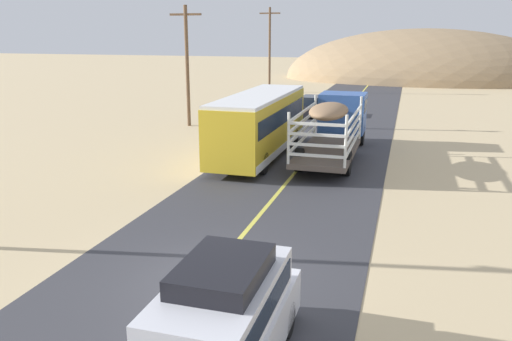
{
  "coord_description": "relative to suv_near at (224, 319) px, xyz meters",
  "views": [
    {
      "loc": [
        4.68,
        -11.3,
        6.23
      ],
      "look_at": [
        0.0,
        4.48,
        1.76
      ],
      "focal_mm": 35.81,
      "sensor_mm": 36.0,
      "label": 1
    }
  ],
  "objects": [
    {
      "name": "road_surface",
      "position": [
        -1.75,
        3.49,
        -1.14
      ],
      "size": [
        8.0,
        120.0,
        0.02
      ],
      "primitive_type": "cube",
      "color": "#38383D",
      "rests_on": "ground"
    },
    {
      "name": "suv_near",
      "position": [
        0.0,
        0.0,
        0.0
      ],
      "size": [
        1.9,
        4.62,
        2.29
      ],
      "color": "silver",
      "rests_on": "road_surface"
    },
    {
      "name": "power_pole_mid",
      "position": [
        -11.37,
        24.22,
        3.12
      ],
      "size": [
        2.2,
        0.24,
        7.95
      ],
      "color": "brown",
      "rests_on": "ground"
    },
    {
      "name": "car_far",
      "position": [
        -4.07,
        31.07,
        -0.46
      ],
      "size": [
        1.8,
        4.4,
        1.46
      ],
      "color": "black",
      "rests_on": "road_surface"
    },
    {
      "name": "livestock_truck",
      "position": [
        -0.53,
        19.02,
        0.64
      ],
      "size": [
        2.53,
        9.7,
        3.02
      ],
      "color": "#3359A5",
      "rests_on": "road_surface"
    },
    {
      "name": "road_centre_line",
      "position": [
        -1.75,
        3.49,
        -1.13
      ],
      "size": [
        0.16,
        117.6,
        0.0
      ],
      "primitive_type": "cube",
      "color": "#D8CC4C",
      "rests_on": "road_surface"
    },
    {
      "name": "power_pole_far",
      "position": [
        -11.37,
        45.49,
        3.51
      ],
      "size": [
        2.2,
        0.24,
        8.73
      ],
      "color": "brown",
      "rests_on": "ground"
    },
    {
      "name": "distant_hill",
      "position": [
        4.74,
        66.49,
        -1.15
      ],
      "size": [
        37.79,
        23.56,
        13.48
      ],
      "primitive_type": "ellipsoid",
      "color": "#997C5A",
      "rests_on": "ground"
    },
    {
      "name": "bus",
      "position": [
        -4.2,
        16.9,
        0.6
      ],
      "size": [
        2.54,
        10.0,
        3.21
      ],
      "color": "gold",
      "rests_on": "road_surface"
    },
    {
      "name": "ground_plane",
      "position": [
        -1.75,
        3.49,
        -1.15
      ],
      "size": [
        240.0,
        240.0,
        0.0
      ],
      "primitive_type": "plane",
      "color": "#CCB284"
    }
  ]
}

